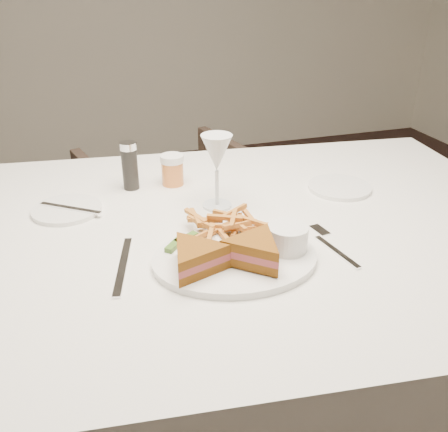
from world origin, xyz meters
The scene contains 4 objects.
ground centered at (0.00, 0.00, 0.00)m, with size 5.00×5.00×0.00m, color black.
table centered at (-0.03, -0.08, 0.38)m, with size 1.49×0.99×0.75m, color silver.
chair_far centered at (0.06, 0.82, 0.33)m, with size 0.65×0.61×0.66m, color #423229.
table_setting centered at (-0.04, -0.14, 0.79)m, with size 0.83×0.63×0.18m.
Camera 1 is at (-0.31, -1.01, 1.27)m, focal length 40.00 mm.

